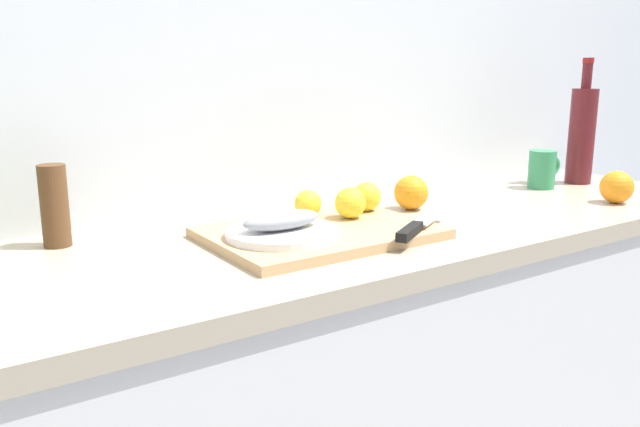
{
  "coord_description": "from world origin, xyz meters",
  "views": [
    {
      "loc": [
        -0.85,
        -1.07,
        1.24
      ],
      "look_at": [
        -0.15,
        -0.03,
        0.95
      ],
      "focal_mm": 36.21,
      "sensor_mm": 36.0,
      "label": 1
    }
  ],
  "objects": [
    {
      "name": "wine_bottle",
      "position": [
        0.82,
        0.06,
        1.04
      ],
      "size": [
        0.07,
        0.07,
        0.36
      ],
      "color": "#59191E",
      "rests_on": "kitchen_counter"
    },
    {
      "name": "fish_fillet",
      "position": [
        -0.25,
        -0.04,
        0.95
      ],
      "size": [
        0.16,
        0.07,
        0.04
      ],
      "primitive_type": "ellipsoid",
      "color": "gray",
      "rests_on": "white_plate"
    },
    {
      "name": "pepper_mill",
      "position": [
        -0.6,
        0.2,
        0.98
      ],
      "size": [
        0.05,
        0.05,
        0.16
      ],
      "primitive_type": "cylinder",
      "color": "brown",
      "rests_on": "kitchen_counter"
    },
    {
      "name": "lemon_2",
      "position": [
        -0.05,
        0.01,
        0.95
      ],
      "size": [
        0.07,
        0.07,
        0.07
      ],
      "primitive_type": "sphere",
      "color": "yellow",
      "rests_on": "cutting_board"
    },
    {
      "name": "coffee_mug_0",
      "position": [
        0.67,
        0.07,
        0.95
      ],
      "size": [
        0.11,
        0.07,
        0.11
      ],
      "color": "#338C59",
      "rests_on": "kitchen_counter"
    },
    {
      "name": "orange_1",
      "position": [
        0.18,
        0.06,
        0.94
      ],
      "size": [
        0.08,
        0.08,
        0.08
      ],
      "primitive_type": "sphere",
      "color": "orange",
      "rests_on": "kitchen_counter"
    },
    {
      "name": "white_plate",
      "position": [
        -0.25,
        -0.04,
        0.93
      ],
      "size": [
        0.22,
        0.22,
        0.01
      ],
      "primitive_type": "cylinder",
      "color": "white",
      "rests_on": "cutting_board"
    },
    {
      "name": "cutting_board",
      "position": [
        -0.15,
        -0.03,
        0.91
      ],
      "size": [
        0.44,
        0.32,
        0.02
      ],
      "primitive_type": "cube",
      "color": "tan",
      "rests_on": "kitchen_counter"
    },
    {
      "name": "orange_0",
      "position": [
        0.65,
        -0.17,
        0.94
      ],
      "size": [
        0.08,
        0.08,
        0.08
      ],
      "primitive_type": "sphere",
      "color": "orange",
      "rests_on": "kitchen_counter"
    },
    {
      "name": "kitchen_counter",
      "position": [
        0.0,
        0.0,
        0.45
      ],
      "size": [
        2.0,
        0.6,
        0.9
      ],
      "color": "white",
      "rests_on": "ground_plane"
    },
    {
      "name": "lemon_1",
      "position": [
        -0.12,
        0.07,
        0.95
      ],
      "size": [
        0.06,
        0.06,
        0.06
      ],
      "primitive_type": "sphere",
      "color": "yellow",
      "rests_on": "cutting_board"
    },
    {
      "name": "chef_knife",
      "position": [
        0.0,
        -0.15,
        0.93
      ],
      "size": [
        0.26,
        0.17,
        0.02
      ],
      "rotation": [
        0.0,
        0.0,
        0.54
      ],
      "color": "silver",
      "rests_on": "cutting_board"
    },
    {
      "name": "back_wall",
      "position": [
        0.0,
        0.33,
        1.25
      ],
      "size": [
        3.2,
        0.05,
        2.5
      ],
      "primitive_type": "cube",
      "color": "silver",
      "rests_on": "ground_plane"
    },
    {
      "name": "lemon_0",
      "position": [
        0.02,
        0.04,
        0.95
      ],
      "size": [
        0.06,
        0.06,
        0.06
      ],
      "primitive_type": "sphere",
      "color": "yellow",
      "rests_on": "cutting_board"
    }
  ]
}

